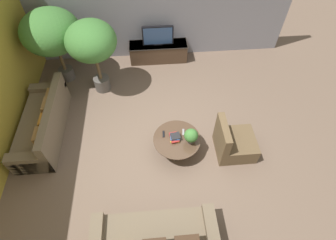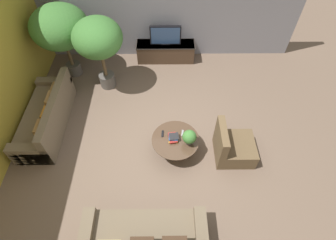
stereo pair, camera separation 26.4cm
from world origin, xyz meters
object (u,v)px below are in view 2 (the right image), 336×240
potted_palm_corner (98,40)px  armchair_wicker (232,147)px  television (165,35)px  couch_near_entry (144,240)px  potted_palm_tall (60,28)px  couch_by_wall (47,117)px  media_console (166,51)px  coffee_table (175,143)px  potted_plant_tabletop (189,137)px

potted_palm_corner → armchair_wicker: bearing=-36.7°
television → armchair_wicker: bearing=-66.9°
television → couch_near_entry: bearing=-94.1°
armchair_wicker → potted_palm_tall: size_ratio=0.44×
couch_by_wall → couch_near_entry: (2.35, -2.66, -0.00)m
television → potted_palm_corner: potted_palm_corner is taller
couch_near_entry → potted_palm_tall: potted_palm_tall is taller
couch_near_entry → couch_by_wall: bearing=-48.6°
media_console → television: size_ratio=1.94×
armchair_wicker → coffee_table: bearing=85.2°
couch_near_entry → potted_plant_tabletop: 2.04m
armchair_wicker → media_console: bearing=23.1°
television → potted_palm_corner: 1.97m
television → couch_by_wall: television is taller
couch_near_entry → armchair_wicker: size_ratio=2.40×
couch_by_wall → couch_near_entry: size_ratio=1.05×
potted_palm_corner → potted_plant_tabletop: (2.00, -2.17, -0.77)m
couch_by_wall → armchair_wicker: bearing=78.4°
potted_palm_corner → potted_plant_tabletop: size_ratio=5.34×
coffee_table → armchair_wicker: 1.20m
armchair_wicker → potted_plant_tabletop: (-0.93, 0.01, 0.35)m
coffee_table → potted_palm_corner: bearing=129.8°
potted_plant_tabletop → armchair_wicker: bearing=-0.7°
coffee_table → potted_plant_tabletop: potted_plant_tabletop is taller
media_console → armchair_wicker: 3.55m
television → coffee_table: (0.20, -3.16, -0.51)m
television → potted_palm_tall: potted_palm_tall is taller
media_console → potted_palm_corner: potted_palm_corner is taller
potted_palm_tall → coffee_table: bearing=-43.5°
television → armchair_wicker: 3.59m
armchair_wicker → potted_plant_tabletop: 0.99m
couch_near_entry → potted_plant_tabletop: (0.83, 1.83, 0.34)m
couch_near_entry → media_console: bearing=-94.1°
television → coffee_table: 3.21m
potted_palm_tall → potted_palm_corner: size_ratio=1.01×
media_console → couch_by_wall: 3.64m
armchair_wicker → potted_palm_corner: 3.82m
television → media_console: bearing=90.0°
potted_palm_tall → armchair_wicker: bearing=-34.4°
potted_palm_corner → coffee_table: bearing=-50.2°
potted_palm_tall → potted_plant_tabletop: (2.99, -2.67, -0.77)m
coffee_table → potted_palm_tall: bearing=136.5°
couch_by_wall → potted_palm_corner: bearing=138.9°
couch_near_entry → potted_plant_tabletop: size_ratio=5.76×
media_console → coffee_table: media_console is taller
television → potted_palm_corner: size_ratio=0.44×
potted_palm_tall → potted_palm_corner: bearing=-26.7°
media_console → potted_plant_tabletop: bearing=-81.9°
television → couch_by_wall: (-2.71, -2.43, -0.51)m
armchair_wicker → potted_plant_tabletop: size_ratio=2.40×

